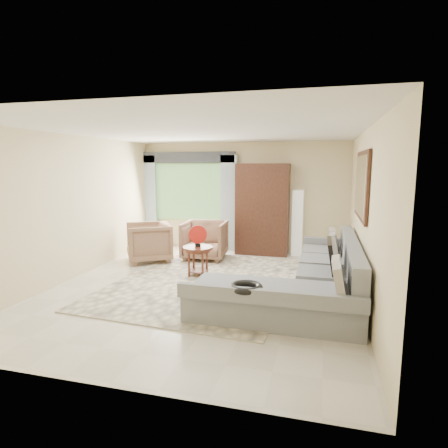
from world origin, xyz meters
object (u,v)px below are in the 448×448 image
(potted_plant, at_px, (161,237))
(floor_lamp, at_px, (297,223))
(armchair_left, at_px, (149,242))
(armchair_right, at_px, (205,240))
(armoire, at_px, (263,209))
(tv_screen, at_px, (332,256))
(coffee_table, at_px, (198,261))
(sectional_sofa, at_px, (312,283))

(potted_plant, relative_size, floor_lamp, 0.34)
(armchair_left, bearing_deg, potted_plant, 162.76)
(armchair_right, height_order, armoire, armoire)
(potted_plant, xyz_separation_m, floor_lamp, (3.40, -0.00, 0.50))
(potted_plant, distance_m, floor_lamp, 3.44)
(armchair_right, relative_size, floor_lamp, 0.62)
(armchair_left, relative_size, armchair_right, 0.98)
(armchair_left, bearing_deg, armoire, 89.46)
(tv_screen, bearing_deg, coffee_table, 161.67)
(coffee_table, distance_m, armoire, 2.42)
(potted_plant, bearing_deg, tv_screen, -35.95)
(sectional_sofa, distance_m, floor_lamp, 3.03)
(armchair_right, xyz_separation_m, floor_lamp, (1.94, 0.92, 0.32))
(sectional_sofa, relative_size, floor_lamp, 2.31)
(armchair_right, distance_m, potted_plant, 1.74)
(armoire, bearing_deg, sectional_sofa, -66.94)
(potted_plant, xyz_separation_m, armoire, (2.60, -0.06, 0.80))
(armchair_right, bearing_deg, tv_screen, -42.03)
(potted_plant, bearing_deg, sectional_sofa, -37.69)
(sectional_sofa, xyz_separation_m, armoire, (-1.23, 2.90, 0.77))
(coffee_table, distance_m, floor_lamp, 2.79)
(armchair_left, xyz_separation_m, potted_plant, (-0.35, 1.40, -0.17))
(tv_screen, relative_size, potted_plant, 1.46)
(potted_plant, bearing_deg, floor_lamp, -0.08)
(sectional_sofa, height_order, armoire, armoire)
(sectional_sofa, bearing_deg, armchair_left, 155.89)
(sectional_sofa, distance_m, coffee_table, 2.24)
(coffee_table, xyz_separation_m, floor_lamp, (1.67, 2.19, 0.45))
(sectional_sofa, relative_size, potted_plant, 6.83)
(tv_screen, xyz_separation_m, armoire, (-1.50, 2.91, 0.33))
(potted_plant, bearing_deg, armoire, -1.43)
(sectional_sofa, xyz_separation_m, coffee_table, (-2.10, 0.77, 0.01))
(armchair_left, bearing_deg, floor_lamp, 83.34)
(sectional_sofa, relative_size, armchair_right, 3.70)
(sectional_sofa, bearing_deg, armoire, 113.06)
(armoire, relative_size, floor_lamp, 1.40)
(armchair_left, bearing_deg, armchair_right, 81.92)
(coffee_table, bearing_deg, armchair_left, 150.35)
(armchair_left, bearing_deg, sectional_sofa, 34.60)
(tv_screen, bearing_deg, armoire, 117.27)
(tv_screen, bearing_deg, armchair_left, 157.26)
(armchair_left, height_order, armchair_right, armchair_right)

